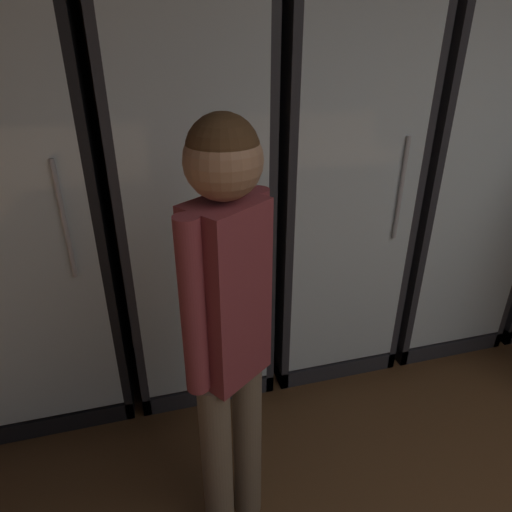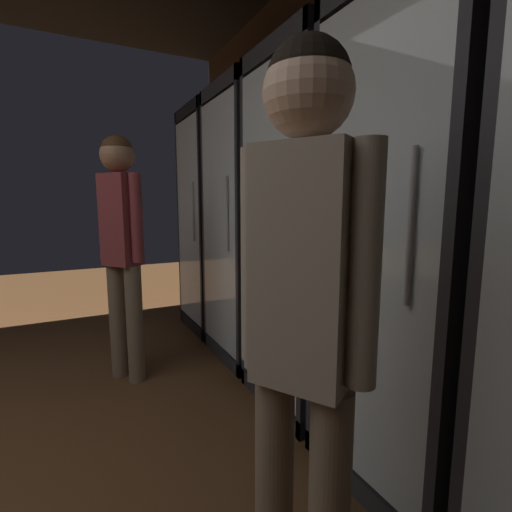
% 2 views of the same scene
% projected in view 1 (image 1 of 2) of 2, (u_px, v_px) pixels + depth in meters
% --- Properties ---
extents(wall_back, '(6.00, 0.06, 2.80)m').
position_uv_depth(wall_back, '(396.00, 106.00, 2.62)').
color(wall_back, '#382619').
rests_on(wall_back, ground).
extents(cooler_far_left, '(0.70, 0.59, 2.04)m').
position_uv_depth(cooler_far_left, '(29.00, 222.00, 2.08)').
color(cooler_far_left, black).
rests_on(cooler_far_left, ground).
extents(cooler_left, '(0.70, 0.59, 2.04)m').
position_uv_depth(cooler_left, '(191.00, 209.00, 2.26)').
color(cooler_left, '#2B2B30').
rests_on(cooler_left, ground).
extents(cooler_center, '(0.70, 0.59, 2.04)m').
position_uv_depth(cooler_center, '(329.00, 195.00, 2.44)').
color(cooler_center, '#2B2B30').
rests_on(cooler_center, ground).
extents(cooler_right, '(0.70, 0.59, 2.04)m').
position_uv_depth(cooler_right, '(449.00, 183.00, 2.61)').
color(cooler_right, '#2B2B30').
rests_on(cooler_right, ground).
extents(shopper_far, '(0.30, 0.26, 1.62)m').
position_uv_depth(shopper_far, '(228.00, 318.00, 1.40)').
color(shopper_far, '#72604C').
rests_on(shopper_far, ground).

